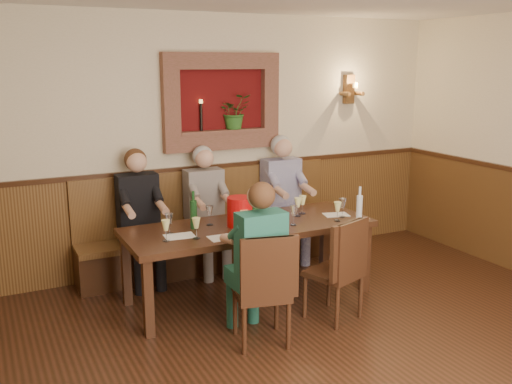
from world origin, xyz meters
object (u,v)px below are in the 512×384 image
chair_near_left (262,311)px  spittoon_bucket (240,212)px  dining_table (249,232)px  wine_bottle_green_b (194,214)px  bench (213,240)px  person_bench_right (284,209)px  person_bench_mid (207,222)px  wine_bottle_green_a (255,211)px  person_chair_front (256,275)px  water_bottle (359,207)px  person_bench_left (141,229)px  chair_near_right (335,289)px

chair_near_left → spittoon_bucket: spittoon_bucket is taller
dining_table → wine_bottle_green_b: size_ratio=6.67×
dining_table → bench: bench is taller
person_bench_right → person_bench_mid: bearing=179.9°
person_bench_mid → person_bench_right: 0.96m
spittoon_bucket → wine_bottle_green_a: bearing=-33.8°
person_bench_right → person_chair_front: 2.00m
dining_table → water_bottle: 1.12m
person_bench_left → wine_bottle_green_a: (0.85, -0.93, 0.32)m
wine_bottle_green_a → chair_near_right: bearing=-55.0°
dining_table → chair_near_right: (0.49, -0.77, -0.40)m
bench → water_bottle: bearing=-50.2°
person_bench_mid → wine_bottle_green_b: 0.90m
person_bench_mid → spittoon_bucket: size_ratio=4.96×
chair_near_left → person_chair_front: person_chair_front is taller
person_bench_left → water_bottle: person_bench_left is taller
wine_bottle_green_a → person_bench_right: bearing=47.7°
dining_table → person_bench_left: (-0.84, 0.84, -0.09)m
chair_near_right → person_bench_mid: size_ratio=0.68×
person_bench_right → spittoon_bucket: (-0.96, -0.85, 0.28)m
wine_bottle_green_b → chair_near_right: bearing=-40.8°
dining_table → person_bench_right: bearing=44.1°
bench → spittoon_bucket: (-0.10, -0.96, 0.56)m
spittoon_bucket → water_bottle: water_bottle is taller
person_bench_left → wine_bottle_green_b: person_bench_left is taller
dining_table → wine_bottle_green_a: bearing=-80.4°
chair_near_right → person_bench_left: size_ratio=0.67×
bench → spittoon_bucket: size_ratio=10.63×
chair_near_left → chair_near_right: bearing=21.7°
wine_bottle_green_b → dining_table: bearing=-11.4°
person_bench_left → water_bottle: (1.89, -1.16, 0.30)m
wine_bottle_green_a → water_bottle: bearing=-12.6°
person_bench_left → dining_table: bearing=-45.0°
chair_near_right → person_bench_left: person_bench_left is taller
chair_near_left → person_bench_right: (1.18, 1.73, 0.33)m
spittoon_bucket → person_bench_left: bearing=130.8°
dining_table → water_bottle: size_ratio=7.21×
person_bench_left → spittoon_bucket: 1.17m
person_bench_left → wine_bottle_green_b: 0.85m
chair_near_left → chair_near_right: (0.80, 0.12, -0.00)m
bench → chair_near_right: bench is taller
person_bench_right → person_chair_front: bearing=-126.0°
person_bench_left → wine_bottle_green_a: bearing=-47.5°
spittoon_bucket → wine_bottle_green_a: (0.12, -0.08, 0.01)m
dining_table → person_bench_left: 1.19m
bench → wine_bottle_green_b: same height
spittoon_bucket → water_bottle: size_ratio=0.85×
person_bench_right → person_bench_left: bearing=180.0°
person_bench_left → chair_near_right: bearing=-50.5°
spittoon_bucket → wine_bottle_green_a: size_ratio=0.74×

